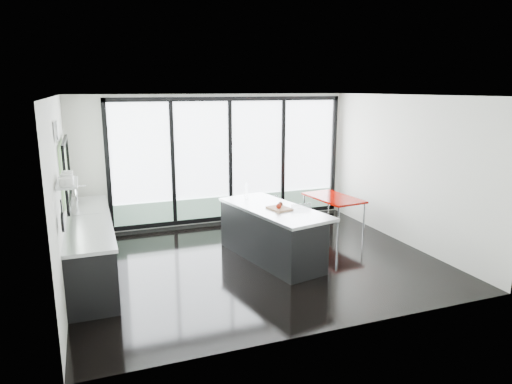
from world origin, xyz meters
name	(u,v)px	position (x,y,z in m)	size (l,w,h in m)	color
floor	(257,261)	(0.00, 0.00, 0.00)	(6.00, 5.00, 0.00)	black
ceiling	(257,96)	(0.00, 0.00, 2.80)	(6.00, 5.00, 0.00)	white
wall_back	(229,165)	(0.27, 2.47, 1.27)	(6.00, 0.09, 2.80)	silver
wall_front	(332,222)	(0.00, -2.50, 1.40)	(6.00, 0.00, 2.80)	silver
wall_left	(63,181)	(-2.97, 0.27, 1.56)	(0.26, 5.00, 2.80)	silver
wall_right	(406,170)	(3.00, 0.00, 1.40)	(0.00, 5.00, 2.80)	silver
counter_cabinets	(90,246)	(-2.67, 0.40, 0.46)	(0.69, 3.24, 1.36)	black
island	(271,233)	(0.27, 0.02, 0.47)	(1.41, 2.40, 1.19)	black
bar_stool_near	(305,241)	(0.75, -0.37, 0.39)	(0.49, 0.49, 0.78)	silver
bar_stool_far	(276,226)	(0.66, 0.74, 0.35)	(0.44, 0.44, 0.70)	silver
red_table	(333,213)	(2.15, 1.15, 0.35)	(0.75, 1.31, 0.70)	#840600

